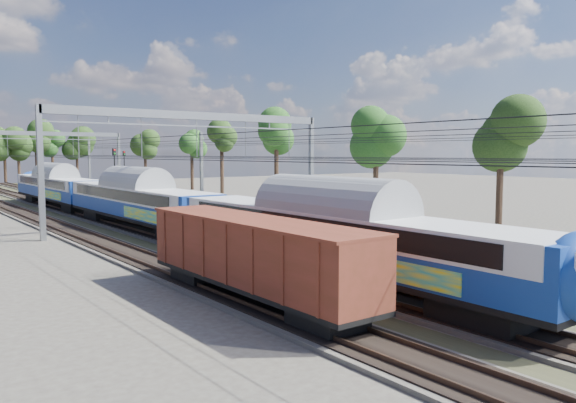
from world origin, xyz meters
TOP-DOWN VIEW (x-y plane):
  - track_bed at (-0.00, 45.00)m, footprint 21.00×130.00m
  - platform at (12.00, 20.00)m, footprint 3.00×70.00m
  - catenary at (0.33, 52.69)m, footprint 25.65×130.00m
  - tree_belt at (6.01, 93.82)m, footprint 39.37×99.47m
  - emu_train at (-4.50, 30.91)m, footprint 3.18×67.14m
  - freight_boxcar at (-9.00, 8.50)m, footprint 2.56×12.36m
  - worker at (5.25, 83.31)m, footprint 0.42×0.64m
  - signal_near at (1.08, 51.14)m, footprint 0.45×0.42m
  - signal_far at (12.25, 77.74)m, footprint 0.43×0.39m

SIDE VIEW (x-z plane):
  - track_bed at x=0.00m, z-range -0.07..0.27m
  - platform at x=12.00m, z-range 0.00..0.30m
  - worker at x=5.25m, z-range 0.00..1.76m
  - freight_boxcar at x=-9.00m, z-range 0.35..3.54m
  - emu_train at x=-4.50m, z-range 0.41..5.06m
  - signal_far at x=12.25m, z-range 0.82..7.01m
  - signal_near at x=1.08m, z-range 0.84..7.18m
  - catenary at x=0.33m, z-range 1.90..10.90m
  - tree_belt at x=6.01m, z-range 2.27..14.20m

